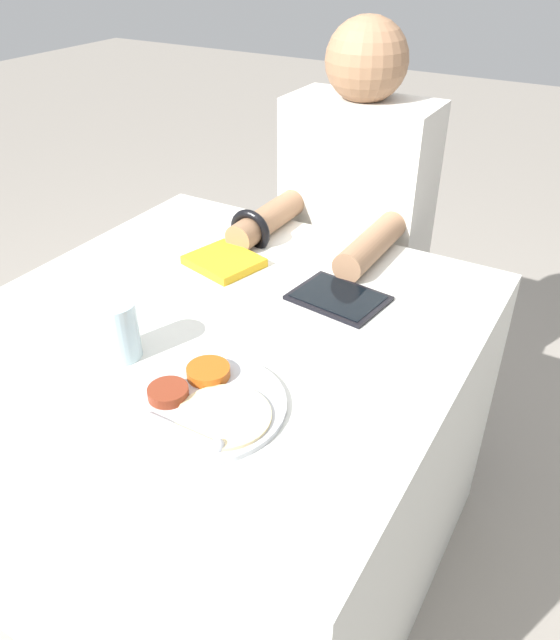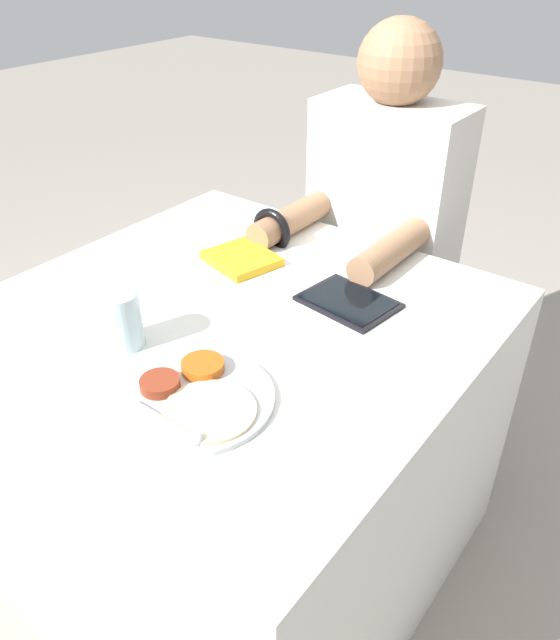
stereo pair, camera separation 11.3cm
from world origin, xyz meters
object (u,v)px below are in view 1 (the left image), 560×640
(person_diner, at_px, (351,261))
(drinking_glass, at_px, (118,330))
(red_notebook, at_px, (224,262))
(tablet_device, at_px, (338,298))
(thali_tray, at_px, (205,403))

(person_diner, height_order, drinking_glass, person_diner)
(red_notebook, height_order, tablet_device, red_notebook)
(red_notebook, height_order, drinking_glass, drinking_glass)
(tablet_device, xyz_separation_m, drinking_glass, (-0.26, -0.38, 0.05))
(red_notebook, bearing_deg, tablet_device, -1.10)
(thali_tray, distance_m, red_notebook, 0.50)
(thali_tray, distance_m, drinking_glass, 0.23)
(red_notebook, distance_m, tablet_device, 0.30)
(person_diner, xyz_separation_m, drinking_glass, (-0.10, -0.81, 0.20))
(person_diner, bearing_deg, red_notebook, -107.52)
(red_notebook, xyz_separation_m, person_diner, (0.13, 0.43, -0.15))
(thali_tray, xyz_separation_m, tablet_device, (0.04, 0.42, -0.00))
(person_diner, distance_m, drinking_glass, 0.84)
(thali_tray, bearing_deg, tablet_device, 84.58)
(thali_tray, height_order, tablet_device, thali_tray)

